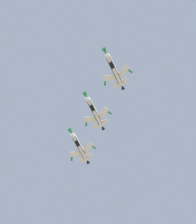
# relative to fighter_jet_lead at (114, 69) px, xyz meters

# --- Properties ---
(fighter_jet_lead) EXTENTS (11.57, 14.08, 4.38)m
(fighter_jet_lead) POSITION_rel_fighter_jet_lead_xyz_m (0.00, 0.00, 0.00)
(fighter_jet_lead) COLOR silver
(fighter_jet_left_wing) EXTENTS (11.56, 14.08, 4.38)m
(fighter_jet_left_wing) POSITION_rel_fighter_jet_lead_xyz_m (-4.23, 17.45, 2.65)
(fighter_jet_left_wing) COLOR silver
(fighter_jet_right_wing) EXTENTS (11.53, 14.08, 4.38)m
(fighter_jet_right_wing) POSITION_rel_fighter_jet_lead_xyz_m (-7.73, 32.80, 3.51)
(fighter_jet_right_wing) COLOR silver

